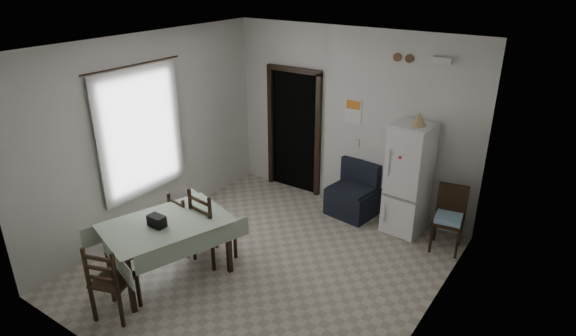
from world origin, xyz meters
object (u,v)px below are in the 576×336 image
(dining_chair_far_left, at_px, (188,221))
(dining_chair_near_head, at_px, (113,279))
(fridge, at_px, (408,179))
(navy_seat, at_px, (353,190))
(dining_table, at_px, (169,249))
(corner_chair, at_px, (448,220))
(dining_chair_far_right, at_px, (213,224))

(dining_chair_far_left, xyz_separation_m, dining_chair_near_head, (0.31, -1.47, 0.04))
(fridge, bearing_deg, dining_chair_near_head, -114.41)
(navy_seat, height_order, dining_chair_near_head, dining_chair_near_head)
(dining_table, bearing_deg, dining_chair_far_left, 131.74)
(navy_seat, xyz_separation_m, corner_chair, (1.58, -0.18, 0.05))
(dining_chair_near_head, bearing_deg, dining_chair_far_left, -97.18)
(dining_table, height_order, dining_chair_near_head, dining_chair_near_head)
(dining_table, height_order, dining_chair_far_right, dining_chair_far_right)
(fridge, height_order, navy_seat, fridge)
(dining_table, xyz_separation_m, dining_chair_near_head, (0.05, -0.87, 0.09))
(corner_chair, relative_size, dining_table, 0.62)
(fridge, distance_m, dining_chair_far_left, 3.23)
(dining_chair_far_left, bearing_deg, dining_chair_far_right, -170.49)
(navy_seat, bearing_deg, corner_chair, 1.21)
(fridge, distance_m, dining_chair_far_right, 2.89)
(dining_table, distance_m, dining_chair_far_left, 0.65)
(fridge, bearing_deg, dining_chair_far_right, -125.69)
(corner_chair, bearing_deg, dining_chair_near_head, -136.45)
(corner_chair, height_order, dining_chair_far_right, dining_chair_far_right)
(corner_chair, bearing_deg, dining_table, -145.07)
(dining_table, distance_m, dining_chair_far_right, 0.66)
(fridge, height_order, dining_chair_far_left, fridge)
(corner_chair, bearing_deg, dining_chair_far_left, -154.75)
(navy_seat, bearing_deg, dining_chair_far_left, -114.85)
(fridge, xyz_separation_m, dining_chair_far_right, (-1.84, -2.21, -0.31))
(navy_seat, relative_size, dining_chair_near_head, 0.87)
(dining_table, relative_size, dining_chair_far_right, 1.40)
(navy_seat, relative_size, dining_table, 0.56)
(fridge, bearing_deg, dining_table, -121.97)
(fridge, xyz_separation_m, dining_chair_far_left, (-2.31, -2.22, -0.40))
(dining_chair_far_right, bearing_deg, dining_chair_far_left, 7.94)
(corner_chair, distance_m, dining_chair_far_left, 3.63)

